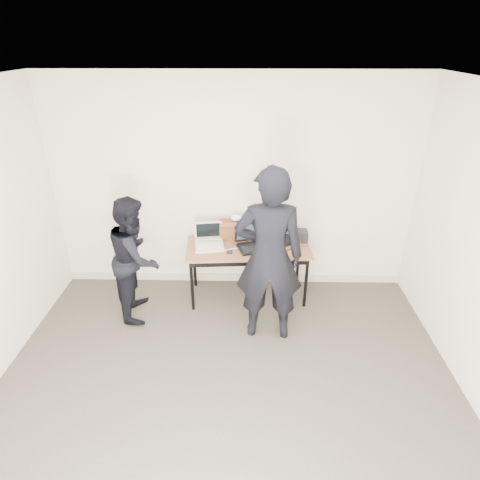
{
  "coord_description": "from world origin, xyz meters",
  "views": [
    {
      "loc": [
        0.19,
        -2.44,
        3.02
      ],
      "look_at": [
        0.1,
        1.6,
        0.95
      ],
      "focal_mm": 30.0,
      "sensor_mm": 36.0,
      "label": 1
    }
  ],
  "objects_px": {
    "laptop_right": "(282,237)",
    "equipment_box": "(298,236)",
    "desk": "(248,251)",
    "laptop_center": "(252,242)",
    "laptop_beige": "(209,242)",
    "person_observer": "(135,258)",
    "leather_satchel": "(234,229)",
    "person_typist": "(269,257)"
  },
  "relations": [
    {
      "from": "laptop_center",
      "to": "leather_satchel",
      "type": "bearing_deg",
      "value": 117.97
    },
    {
      "from": "laptop_center",
      "to": "laptop_right",
      "type": "height_order",
      "value": "laptop_center"
    },
    {
      "from": "laptop_right",
      "to": "person_typist",
      "type": "height_order",
      "value": "person_typist"
    },
    {
      "from": "laptop_beige",
      "to": "equipment_box",
      "type": "xyz_separation_m",
      "value": [
        1.11,
        0.17,
        0.01
      ]
    },
    {
      "from": "desk",
      "to": "leather_satchel",
      "type": "height_order",
      "value": "leather_satchel"
    },
    {
      "from": "laptop_center",
      "to": "leather_satchel",
      "type": "relative_size",
      "value": 1.25
    },
    {
      "from": "laptop_right",
      "to": "leather_satchel",
      "type": "bearing_deg",
      "value": 138.86
    },
    {
      "from": "laptop_beige",
      "to": "laptop_center",
      "type": "bearing_deg",
      "value": -9.77
    },
    {
      "from": "laptop_center",
      "to": "laptop_beige",
      "type": "bearing_deg",
      "value": 160.8
    },
    {
      "from": "desk",
      "to": "laptop_right",
      "type": "bearing_deg",
      "value": 19.7
    },
    {
      "from": "leather_satchel",
      "to": "person_observer",
      "type": "relative_size",
      "value": 0.25
    },
    {
      "from": "laptop_beige",
      "to": "laptop_right",
      "type": "relative_size",
      "value": 0.9
    },
    {
      "from": "laptop_beige",
      "to": "laptop_center",
      "type": "distance_m",
      "value": 0.53
    },
    {
      "from": "laptop_right",
      "to": "person_typist",
      "type": "bearing_deg",
      "value": -139.89
    },
    {
      "from": "laptop_beige",
      "to": "person_typist",
      "type": "xyz_separation_m",
      "value": [
        0.69,
        -0.73,
        0.21
      ]
    },
    {
      "from": "leather_satchel",
      "to": "desk",
      "type": "bearing_deg",
      "value": -54.23
    },
    {
      "from": "desk",
      "to": "laptop_right",
      "type": "distance_m",
      "value": 0.47
    },
    {
      "from": "laptop_right",
      "to": "person_observer",
      "type": "bearing_deg",
      "value": 159.57
    },
    {
      "from": "equipment_box",
      "to": "person_observer",
      "type": "relative_size",
      "value": 0.15
    },
    {
      "from": "desk",
      "to": "leather_satchel",
      "type": "relative_size",
      "value": 4.19
    },
    {
      "from": "laptop_center",
      "to": "person_observer",
      "type": "relative_size",
      "value": 0.31
    },
    {
      "from": "equipment_box",
      "to": "person_observer",
      "type": "xyz_separation_m",
      "value": [
        -1.93,
        -0.52,
        -0.04
      ]
    },
    {
      "from": "desk",
      "to": "equipment_box",
      "type": "bearing_deg",
      "value": 12.97
    },
    {
      "from": "laptop_right",
      "to": "person_observer",
      "type": "relative_size",
      "value": 0.29
    },
    {
      "from": "laptop_center",
      "to": "person_observer",
      "type": "distance_m",
      "value": 1.39
    },
    {
      "from": "laptop_center",
      "to": "laptop_right",
      "type": "distance_m",
      "value": 0.41
    },
    {
      "from": "desk",
      "to": "laptop_center",
      "type": "distance_m",
      "value": 0.13
    },
    {
      "from": "laptop_right",
      "to": "leather_satchel",
      "type": "height_order",
      "value": "leather_satchel"
    },
    {
      "from": "laptop_beige",
      "to": "person_observer",
      "type": "xyz_separation_m",
      "value": [
        -0.82,
        -0.35,
        -0.04
      ]
    },
    {
      "from": "person_observer",
      "to": "equipment_box",
      "type": "bearing_deg",
      "value": -80.85
    },
    {
      "from": "leather_satchel",
      "to": "equipment_box",
      "type": "xyz_separation_m",
      "value": [
        0.81,
        -0.04,
        -0.06
      ]
    },
    {
      "from": "laptop_beige",
      "to": "equipment_box",
      "type": "relative_size",
      "value": 1.74
    },
    {
      "from": "laptop_right",
      "to": "leather_satchel",
      "type": "xyz_separation_m",
      "value": [
        -0.6,
        0.04,
        0.07
      ]
    },
    {
      "from": "person_typist",
      "to": "person_observer",
      "type": "xyz_separation_m",
      "value": [
        -1.51,
        0.38,
        -0.24
      ]
    },
    {
      "from": "laptop_beige",
      "to": "laptop_right",
      "type": "distance_m",
      "value": 0.91
    },
    {
      "from": "leather_satchel",
      "to": "laptop_beige",
      "type": "bearing_deg",
      "value": -147.71
    },
    {
      "from": "desk",
      "to": "laptop_beige",
      "type": "bearing_deg",
      "value": 173.82
    },
    {
      "from": "desk",
      "to": "laptop_beige",
      "type": "relative_size",
      "value": 3.99
    },
    {
      "from": "laptop_center",
      "to": "equipment_box",
      "type": "distance_m",
      "value": 0.61
    },
    {
      "from": "laptop_center",
      "to": "person_typist",
      "type": "xyz_separation_m",
      "value": [
        0.17,
        -0.72,
        0.2
      ]
    },
    {
      "from": "laptop_right",
      "to": "equipment_box",
      "type": "height_order",
      "value": "laptop_right"
    },
    {
      "from": "leather_satchel",
      "to": "laptop_center",
      "type": "bearing_deg",
      "value": -46.77
    }
  ]
}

